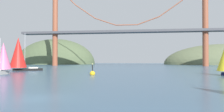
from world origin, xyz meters
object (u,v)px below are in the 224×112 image
sailboat_pink_spinnaker (3,58)px  sailboat_white_mainsail (4,59)px  channel_buoy (92,73)px  sailboat_red_spinnaker (19,54)px

sailboat_pink_spinnaker → sailboat_white_mainsail: bearing=124.2°
sailboat_white_mainsail → sailboat_pink_spinnaker: (18.95, -27.85, 0.09)m
sailboat_pink_spinnaker → channel_buoy: bearing=1.2°
sailboat_white_mainsail → sailboat_red_spinnaker: 20.23m
sailboat_white_mainsail → sailboat_red_spinnaker: size_ratio=0.72×
sailboat_white_mainsail → channel_buoy: size_ratio=2.94×
channel_buoy → sailboat_white_mainsail: bearing=144.9°
sailboat_white_mainsail → channel_buoy: (38.99, -27.43, -3.18)m
sailboat_pink_spinnaker → channel_buoy: 20.31m
sailboat_pink_spinnaker → channel_buoy: (20.04, 0.42, -3.27)m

